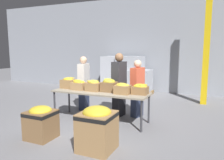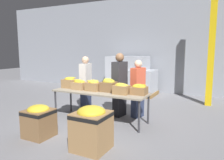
{
  "view_description": "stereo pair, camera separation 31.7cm",
  "coord_description": "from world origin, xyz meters",
  "views": [
    {
      "loc": [
        2.44,
        -4.82,
        1.83
      ],
      "look_at": [
        0.2,
        0.28,
        1.03
      ],
      "focal_mm": 35.0,
      "sensor_mm": 36.0,
      "label": 1
    },
    {
      "loc": [
        2.73,
        -4.68,
        1.83
      ],
      "look_at": [
        0.2,
        0.28,
        1.03
      ],
      "focal_mm": 35.0,
      "sensor_mm": 36.0,
      "label": 2
    }
  ],
  "objects": [
    {
      "name": "banana_box_1",
      "position": [
        -0.62,
        -0.0,
        0.89
      ],
      "size": [
        0.36,
        0.3,
        0.26
      ],
      "color": "tan",
      "rests_on": "sorting_table"
    },
    {
      "name": "pallet_stack_0",
      "position": [
        -1.21,
        3.68,
        0.75
      ],
      "size": [
        0.94,
        0.94,
        1.52
      ],
      "color": "olive",
      "rests_on": "ground_plane"
    },
    {
      "name": "banana_box_0",
      "position": [
        -1.01,
        0.07,
        0.91
      ],
      "size": [
        0.37,
        0.28,
        0.3
      ],
      "color": "#A37A4C",
      "rests_on": "sorting_table"
    },
    {
      "name": "ground_plane",
      "position": [
        0.0,
        0.0,
        0.0
      ],
      "size": [
        30.0,
        30.0,
        0.0
      ],
      "primitive_type": "plane",
      "color": "gray"
    },
    {
      "name": "volunteer_2",
      "position": [
        0.75,
        0.73,
        0.77
      ],
      "size": [
        0.31,
        0.45,
        1.54
      ],
      "rotation": [
        0.0,
        0.0,
        -1.85
      ],
      "color": "#2D3856",
      "rests_on": "ground_plane"
    },
    {
      "name": "sorting_table",
      "position": [
        0.0,
        0.0,
        0.71
      ],
      "size": [
        2.47,
        0.77,
        0.76
      ],
      "color": "#9E937F",
      "rests_on": "ground_plane"
    },
    {
      "name": "volunteer_0",
      "position": [
        -0.93,
        0.76,
        0.8
      ],
      "size": [
        0.27,
        0.46,
        1.61
      ],
      "rotation": [
        0.0,
        0.0,
        -1.43
      ],
      "color": "#2D3856",
      "rests_on": "ground_plane"
    },
    {
      "name": "pallet_stack_1",
      "position": [
        -0.45,
        3.63,
        0.75
      ],
      "size": [
        1.05,
        1.05,
        1.53
      ],
      "color": "olive",
      "rests_on": "ground_plane"
    },
    {
      "name": "banana_box_3",
      "position": [
        0.2,
        0.09,
        0.93
      ],
      "size": [
        0.36,
        0.33,
        0.33
      ],
      "color": "olive",
      "rests_on": "sorting_table"
    },
    {
      "name": "support_pillar",
      "position": [
        2.38,
        2.94,
        2.0
      ],
      "size": [
        0.19,
        0.19,
        4.0
      ],
      "color": "yellow",
      "rests_on": "ground_plane"
    },
    {
      "name": "wall_back",
      "position": [
        0.0,
        4.37,
        2.0
      ],
      "size": [
        16.0,
        0.08,
        4.0
      ],
      "color": "#9399A3",
      "rests_on": "ground_plane"
    },
    {
      "name": "donation_bin_1",
      "position": [
        0.68,
        -1.48,
        0.43
      ],
      "size": [
        0.61,
        0.61,
        0.82
      ],
      "color": "#A37A4C",
      "rests_on": "ground_plane"
    },
    {
      "name": "banana_box_4",
      "position": [
        0.62,
        -0.04,
        0.9
      ],
      "size": [
        0.36,
        0.3,
        0.28
      ],
      "color": "#A37A4C",
      "rests_on": "sorting_table"
    },
    {
      "name": "donation_bin_0",
      "position": [
        -0.61,
        -1.48,
        0.36
      ],
      "size": [
        0.53,
        0.53,
        0.68
      ],
      "color": "olive",
      "rests_on": "ground_plane"
    },
    {
      "name": "banana_box_2",
      "position": [
        -0.19,
        0.0,
        0.91
      ],
      "size": [
        0.36,
        0.3,
        0.29
      ],
      "color": "#A37A4C",
      "rests_on": "sorting_table"
    },
    {
      "name": "volunteer_1",
      "position": [
        0.27,
        0.59,
        0.85
      ],
      "size": [
        0.29,
        0.49,
        1.72
      ],
      "rotation": [
        0.0,
        0.0,
        -1.7
      ],
      "color": "black",
      "rests_on": "ground_plane"
    },
    {
      "name": "pallet_stack_2",
      "position": [
        -0.11,
        3.49,
        0.49
      ],
      "size": [
        1.14,
        1.14,
        1.0
      ],
      "color": "olive",
      "rests_on": "ground_plane"
    },
    {
      "name": "banana_box_5",
      "position": [
        1.01,
        0.09,
        0.89
      ],
      "size": [
        0.37,
        0.3,
        0.25
      ],
      "color": "olive",
      "rests_on": "sorting_table"
    }
  ]
}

